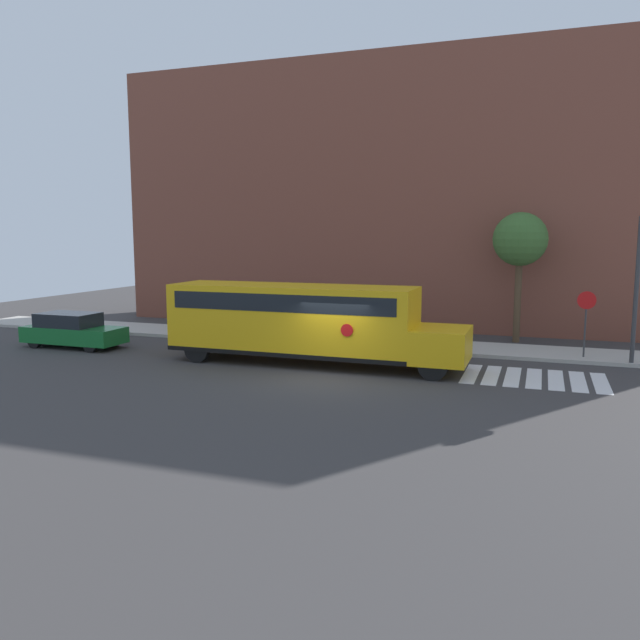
{
  "coord_description": "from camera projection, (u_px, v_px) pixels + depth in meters",
  "views": [
    {
      "loc": [
        6.74,
        -20.07,
        4.88
      ],
      "look_at": [
        -1.16,
        2.09,
        1.64
      ],
      "focal_mm": 35.0,
      "sensor_mm": 36.0,
      "label": 1
    }
  ],
  "objects": [
    {
      "name": "school_bus",
      "position": [
        302.0,
        319.0,
        23.47
      ],
      "size": [
        11.28,
        2.57,
        2.98
      ],
      "color": "yellow",
      "rests_on": "ground"
    },
    {
      "name": "tree_near_sidewalk",
      "position": [
        520.0,
        241.0,
        27.83
      ],
      "size": [
        2.4,
        2.4,
        5.87
      ],
      "color": "brown",
      "rests_on": "ground"
    },
    {
      "name": "crosswalk_stripes",
      "position": [
        534.0,
        378.0,
        21.29
      ],
      "size": [
        4.7,
        3.2,
        0.01
      ],
      "color": "white",
      "rests_on": "ground"
    },
    {
      "name": "stop_sign",
      "position": [
        586.0,
        315.0,
        23.98
      ],
      "size": [
        0.69,
        0.1,
        2.72
      ],
      "color": "#38383A",
      "rests_on": "ground"
    },
    {
      "name": "ground_plane",
      "position": [
        331.0,
        376.0,
        21.64
      ],
      "size": [
        60.0,
        60.0,
        0.0
      ],
      "primitive_type": "plane",
      "color": "#3A3838"
    },
    {
      "name": "parked_car",
      "position": [
        72.0,
        330.0,
        27.08
      ],
      "size": [
        4.47,
        1.72,
        1.49
      ],
      "color": "#196B2D",
      "rests_on": "ground"
    },
    {
      "name": "building_backdrop",
      "position": [
        410.0,
        195.0,
        32.82
      ],
      "size": [
        32.0,
        4.0,
        13.91
      ],
      "color": "brown",
      "rests_on": "ground"
    },
    {
      "name": "sidewalk_strip",
      "position": [
        378.0,
        343.0,
        27.7
      ],
      "size": [
        44.0,
        3.0,
        0.15
      ],
      "color": "#B2ADA3",
      "rests_on": "ground"
    }
  ]
}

